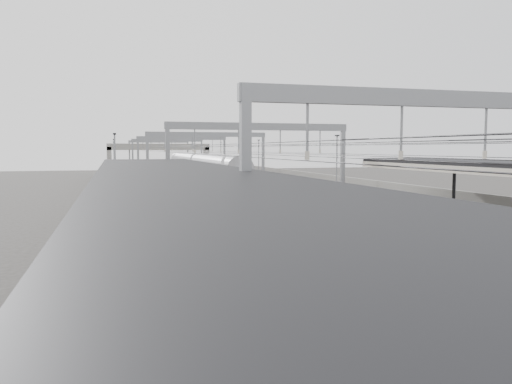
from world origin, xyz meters
TOP-DOWN VIEW (x-y plane):
  - ground at (0.00, 0.00)m, footprint 260.00×260.00m
  - platform_left at (-8.00, 45.00)m, footprint 4.00×120.00m
  - platform_right at (8.00, 45.00)m, footprint 4.00×120.00m
  - tracks at (0.00, 45.00)m, footprint 11.40×140.00m
  - overhead_line at (0.00, 51.62)m, footprint 13.00×140.00m
  - canopy_left at (-8.02, 2.99)m, footprint 4.40×30.00m
  - overbridge at (0.00, 100.00)m, footprint 22.00×2.20m
  - wall_left at (-11.20, 45.00)m, footprint 0.30×120.00m
  - wall_right at (11.20, 45.00)m, footprint 0.30×120.00m
  - train at (1.50, 53.18)m, footprint 2.64×48.02m
  - signal_green at (-5.20, 68.46)m, footprint 0.32×0.32m
  - signal_red_near at (3.20, 73.88)m, footprint 0.32×0.32m
  - signal_red_far at (5.40, 68.31)m, footprint 0.32×0.32m

SIDE VIEW (x-z plane):
  - ground at x=0.00m, z-range 0.00..0.00m
  - tracks at x=0.00m, z-range -0.05..0.15m
  - platform_left at x=-8.00m, z-range 0.00..1.00m
  - platform_right at x=8.00m, z-range 0.00..1.00m
  - wall_left at x=-11.20m, z-range 0.00..3.20m
  - wall_right at x=11.20m, z-range 0.00..3.20m
  - train at x=1.50m, z-range -0.04..4.13m
  - signal_green at x=-5.20m, z-range 0.68..4.15m
  - signal_red_near at x=3.20m, z-range 0.68..4.15m
  - signal_red_far at x=5.40m, z-range 0.68..4.15m
  - canopy_left at x=-8.02m, z-range 2.97..7.21m
  - overbridge at x=0.00m, z-range 1.86..8.76m
  - overhead_line at x=0.00m, z-range 2.84..9.44m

